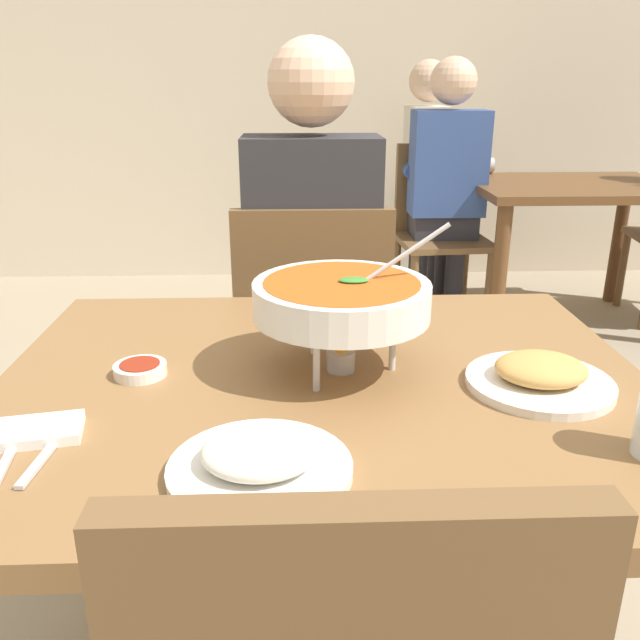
# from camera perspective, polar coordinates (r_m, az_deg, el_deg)

# --- Properties ---
(cafe_rear_partition) EXTENTS (10.00, 0.10, 3.00)m
(cafe_rear_partition) POSITION_cam_1_polar(r_m,az_deg,el_deg) (4.25, -1.75, 24.05)
(cafe_rear_partition) COLOR beige
(cafe_rear_partition) RESTS_ON ground_plane
(dining_table_main) EXTENTS (1.11, 0.90, 0.73)m
(dining_table_main) POSITION_cam_1_polar(r_m,az_deg,el_deg) (1.18, 0.29, -9.94)
(dining_table_main) COLOR brown
(dining_table_main) RESTS_ON ground_plane
(chair_diner_main) EXTENTS (0.44, 0.44, 0.90)m
(chair_diner_main) POSITION_cam_1_polar(r_m,az_deg,el_deg) (1.89, -0.69, -1.54)
(chair_diner_main) COLOR brown
(chair_diner_main) RESTS_ON ground_plane
(diner_main) EXTENTS (0.40, 0.45, 1.31)m
(diner_main) POSITION_cam_1_polar(r_m,az_deg,el_deg) (1.85, -0.74, 5.66)
(diner_main) COLOR #2D2D38
(diner_main) RESTS_ON ground_plane
(curry_bowl) EXTENTS (0.33, 0.30, 0.26)m
(curry_bowl) POSITION_cam_1_polar(r_m,az_deg,el_deg) (1.11, 1.88, 1.73)
(curry_bowl) COLOR silver
(curry_bowl) RESTS_ON dining_table_main
(rice_plate) EXTENTS (0.24, 0.24, 0.06)m
(rice_plate) POSITION_cam_1_polar(r_m,az_deg,el_deg) (0.87, -5.23, -11.99)
(rice_plate) COLOR white
(rice_plate) RESTS_ON dining_table_main
(appetizer_plate) EXTENTS (0.24, 0.24, 0.06)m
(appetizer_plate) POSITION_cam_1_polar(r_m,az_deg,el_deg) (1.15, 18.50, -4.62)
(appetizer_plate) COLOR white
(appetizer_plate) RESTS_ON dining_table_main
(sauce_dish) EXTENTS (0.09, 0.09, 0.02)m
(sauce_dish) POSITION_cam_1_polar(r_m,az_deg,el_deg) (1.17, -15.29, -4.12)
(sauce_dish) COLOR white
(sauce_dish) RESTS_ON dining_table_main
(napkin_folded) EXTENTS (0.13, 0.10, 0.02)m
(napkin_folded) POSITION_cam_1_polar(r_m,az_deg,el_deg) (1.03, -23.19, -8.82)
(napkin_folded) COLOR white
(napkin_folded) RESTS_ON dining_table_main
(fork_utensil) EXTENTS (0.04, 0.17, 0.01)m
(fork_utensil) POSITION_cam_1_polar(r_m,az_deg,el_deg) (1.00, -25.21, -10.32)
(fork_utensil) COLOR silver
(fork_utensil) RESTS_ON dining_table_main
(spoon_utensil) EXTENTS (0.03, 0.17, 0.01)m
(spoon_utensil) POSITION_cam_1_polar(r_m,az_deg,el_deg) (0.98, -22.49, -10.48)
(spoon_utensil) COLOR silver
(spoon_utensil) RESTS_ON dining_table_main
(dining_table_far) EXTENTS (1.00, 0.80, 0.73)m
(dining_table_far) POSITION_cam_1_polar(r_m,az_deg,el_deg) (3.56, 20.87, 8.98)
(dining_table_far) COLOR brown
(dining_table_far) RESTS_ON ground_plane
(chair_bg_middle) EXTENTS (0.47, 0.47, 0.90)m
(chair_bg_middle) POSITION_cam_1_polar(r_m,az_deg,el_deg) (3.49, 10.23, 8.28)
(chair_bg_middle) COLOR brown
(chair_bg_middle) RESTS_ON ground_plane
(chair_bg_right) EXTENTS (0.48, 0.48, 0.90)m
(chair_bg_right) POSITION_cam_1_polar(r_m,az_deg,el_deg) (3.88, 10.59, 9.42)
(chair_bg_right) COLOR brown
(chair_bg_right) RESTS_ON ground_plane
(patron_bg_middle) EXTENTS (0.40, 0.45, 1.31)m
(patron_bg_middle) POSITION_cam_1_polar(r_m,az_deg,el_deg) (3.42, 10.80, 12.00)
(patron_bg_middle) COLOR #2D2D38
(patron_bg_middle) RESTS_ON ground_plane
(patron_bg_right) EXTENTS (0.45, 0.40, 1.31)m
(patron_bg_right) POSITION_cam_1_polar(r_m,az_deg,el_deg) (3.85, 9.62, 12.96)
(patron_bg_right) COLOR #2D2D38
(patron_bg_right) RESTS_ON ground_plane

